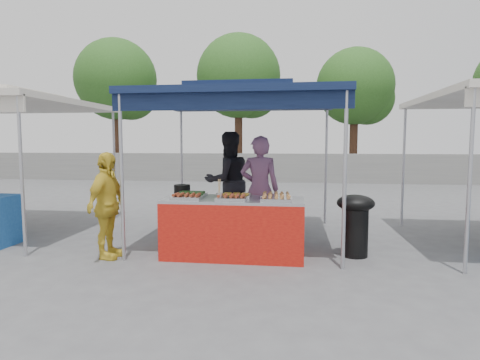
# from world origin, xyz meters

# --- Properties ---
(ground_plane) EXTENTS (80.00, 80.00, 0.00)m
(ground_plane) POSITION_xyz_m (0.00, 0.00, 0.00)
(ground_plane) COLOR #565658
(back_wall) EXTENTS (40.00, 0.25, 1.20)m
(back_wall) POSITION_xyz_m (0.00, 11.00, 0.60)
(back_wall) COLOR gray
(back_wall) RESTS_ON ground_plane
(main_canopy) EXTENTS (3.20, 3.20, 2.57)m
(main_canopy) POSITION_xyz_m (0.00, 0.97, 2.37)
(main_canopy) COLOR #B3B4BA
(main_canopy) RESTS_ON ground_plane
(tree_0) EXTENTS (3.80, 3.80, 6.53)m
(tree_0) POSITION_xyz_m (-7.36, 12.65, 4.47)
(tree_0) COLOR #3E2517
(tree_0) RESTS_ON ground_plane
(tree_1) EXTENTS (3.87, 3.87, 6.66)m
(tree_1) POSITION_xyz_m (-1.57, 13.07, 4.55)
(tree_1) COLOR #3E2517
(tree_1) RESTS_ON ground_plane
(tree_2) EXTENTS (3.48, 3.41, 5.86)m
(tree_2) POSITION_xyz_m (3.68, 13.01, 4.00)
(tree_2) COLOR #3E2517
(tree_2) RESTS_ON ground_plane
(vendor_table) EXTENTS (2.00, 0.80, 0.85)m
(vendor_table) POSITION_xyz_m (0.00, -0.10, 0.43)
(vendor_table) COLOR red
(vendor_table) RESTS_ON ground_plane
(food_tray_fl) EXTENTS (0.42, 0.30, 0.07)m
(food_tray_fl) POSITION_xyz_m (-0.63, -0.32, 0.88)
(food_tray_fl) COLOR silver
(food_tray_fl) RESTS_ON vendor_table
(food_tray_fm) EXTENTS (0.42, 0.30, 0.07)m
(food_tray_fm) POSITION_xyz_m (0.00, -0.34, 0.88)
(food_tray_fm) COLOR silver
(food_tray_fm) RESTS_ON vendor_table
(food_tray_fr) EXTENTS (0.42, 0.30, 0.07)m
(food_tray_fr) POSITION_xyz_m (0.62, -0.34, 0.88)
(food_tray_fr) COLOR silver
(food_tray_fr) RESTS_ON vendor_table
(food_tray_bl) EXTENTS (0.42, 0.30, 0.07)m
(food_tray_bl) POSITION_xyz_m (-0.64, -0.00, 0.88)
(food_tray_bl) COLOR silver
(food_tray_bl) RESTS_ON vendor_table
(food_tray_bm) EXTENTS (0.42, 0.30, 0.07)m
(food_tray_bm) POSITION_xyz_m (0.03, -0.04, 0.88)
(food_tray_bm) COLOR silver
(food_tray_bm) RESTS_ON vendor_table
(food_tray_br) EXTENTS (0.42, 0.30, 0.07)m
(food_tray_br) POSITION_xyz_m (0.60, -0.03, 0.88)
(food_tray_br) COLOR silver
(food_tray_br) RESTS_ON vendor_table
(cooking_pot) EXTENTS (0.25, 0.25, 0.15)m
(cooking_pot) POSITION_xyz_m (-0.86, 0.27, 0.92)
(cooking_pot) COLOR black
(cooking_pot) RESTS_ON vendor_table
(skewer_cup) EXTENTS (0.09, 0.09, 0.11)m
(skewer_cup) POSITION_xyz_m (-0.15, -0.38, 0.91)
(skewer_cup) COLOR #B3B4BA
(skewer_cup) RESTS_ON vendor_table
(wok_burner) EXTENTS (0.54, 0.54, 0.91)m
(wok_burner) POSITION_xyz_m (1.74, 0.15, 0.54)
(wok_burner) COLOR black
(wok_burner) RESTS_ON ground_plane
(crate_left) EXTENTS (0.53, 0.37, 0.32)m
(crate_left) POSITION_xyz_m (-0.28, 0.54, 0.16)
(crate_left) COLOR #13359B
(crate_left) RESTS_ON ground_plane
(crate_right) EXTENTS (0.46, 0.32, 0.28)m
(crate_right) POSITION_xyz_m (0.31, 0.60, 0.14)
(crate_right) COLOR #13359B
(crate_right) RESTS_ON ground_plane
(crate_stacked) EXTENTS (0.43, 0.30, 0.26)m
(crate_stacked) POSITION_xyz_m (0.31, 0.60, 0.40)
(crate_stacked) COLOR #13359B
(crate_stacked) RESTS_ON crate_right
(vendor_woman) EXTENTS (0.64, 0.42, 1.76)m
(vendor_woman) POSITION_xyz_m (0.30, 0.83, 0.88)
(vendor_woman) COLOR #835379
(vendor_woman) RESTS_ON ground_plane
(helper_man) EXTENTS (1.13, 1.07, 1.85)m
(helper_man) POSITION_xyz_m (-0.36, 1.60, 0.93)
(helper_man) COLOR black
(helper_man) RESTS_ON ground_plane
(customer_person) EXTENTS (0.43, 0.91, 1.52)m
(customer_person) POSITION_xyz_m (-1.77, -0.42, 0.76)
(customer_person) COLOR gold
(customer_person) RESTS_ON ground_plane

